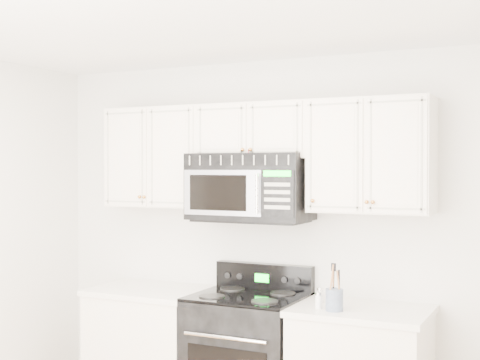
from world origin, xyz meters
The scene contains 8 objects.
room centered at (0.00, 0.00, 1.30)m, with size 3.51×3.51×2.61m.
base_cabinet_left centered at (-0.80, 1.44, 0.43)m, with size 0.86×0.65×0.92m.
range centered at (0.00, 1.43, 0.48)m, with size 0.75×0.68×1.12m.
upper_cabinets centered at (0.00, 1.58, 1.93)m, with size 2.44×0.37×0.75m.
microwave centered at (-0.03, 1.53, 1.68)m, with size 0.85×0.47×0.47m.
utensil_crock centered at (0.67, 1.27, 1.00)m, with size 0.11×0.11×0.29m.
shaker_salt centered at (0.56, 1.30, 0.97)m, with size 0.04×0.04×0.10m.
shaker_pepper centered at (0.51, 1.46, 0.97)m, with size 0.04×0.04×0.10m.
Camera 1 is at (1.97, -2.72, 1.81)m, focal length 50.00 mm.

